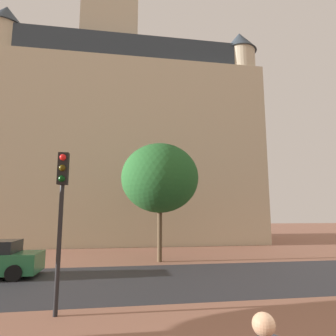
# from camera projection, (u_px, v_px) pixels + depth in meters

# --- Properties ---
(ground_plane) EXTENTS (120.00, 120.00, 0.00)m
(ground_plane) POSITION_uv_depth(u_px,v_px,m) (172.00, 279.00, 12.01)
(ground_plane) COLOR #93604C
(street_asphalt_strip) EXTENTS (120.00, 6.56, 0.00)m
(street_asphalt_strip) POSITION_uv_depth(u_px,v_px,m) (173.00, 279.00, 11.96)
(street_asphalt_strip) COLOR #2D2D33
(street_asphalt_strip) RESTS_ON ground_plane
(landmark_building) EXTENTS (24.62, 12.73, 34.65)m
(landmark_building) POSITION_uv_depth(u_px,v_px,m) (124.00, 138.00, 30.19)
(landmark_building) COLOR beige
(landmark_building) RESTS_ON ground_plane
(traffic_light_pole) EXTENTS (0.28, 0.34, 4.36)m
(traffic_light_pole) POSITION_uv_depth(u_px,v_px,m) (61.00, 199.00, 8.10)
(traffic_light_pole) COLOR black
(traffic_light_pole) RESTS_ON ground_plane
(tree_curb_far) EXTENTS (4.44, 4.44, 6.68)m
(tree_curb_far) POSITION_uv_depth(u_px,v_px,m) (160.00, 178.00, 16.91)
(tree_curb_far) COLOR brown
(tree_curb_far) RESTS_ON ground_plane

